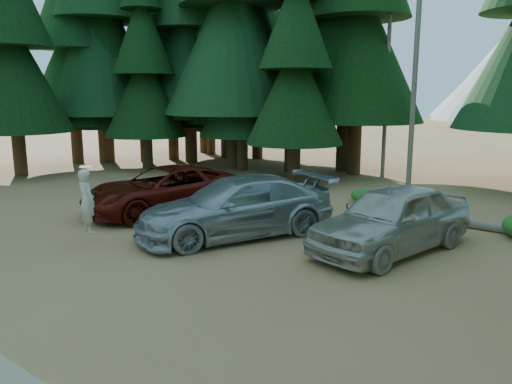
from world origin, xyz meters
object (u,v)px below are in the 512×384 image
log_right (483,226)px  log_left (237,192)px  red_pickup (166,190)px  silver_minivan_right (392,219)px  log_mid (285,195)px  frisbee_player (87,201)px  silver_minivan_center (236,207)px

log_right → log_left: bearing=-175.7°
red_pickup → silver_minivan_right: size_ratio=1.12×
log_right → log_mid: bearing=179.9°
frisbee_player → log_mid: bearing=-89.3°
frisbee_player → log_mid: 8.86m
red_pickup → silver_minivan_right: silver_minivan_right is taller
silver_minivan_right → log_right: (1.43, 3.87, -0.78)m
frisbee_player → log_right: (8.66, 8.69, -1.12)m
red_pickup → silver_minivan_center: (3.99, -0.73, 0.05)m
red_pickup → log_right: size_ratio=1.36×
red_pickup → log_left: 4.06m
frisbee_player → log_mid: frisbee_player is taller
red_pickup → silver_minivan_center: bearing=4.4°
log_mid → log_right: 7.83m
red_pickup → frisbee_player: bearing=-59.5°
log_left → log_mid: 2.14m
log_right → silver_minivan_center: bearing=-136.7°
red_pickup → log_right: (9.79, 4.69, -0.70)m
frisbee_player → log_right: size_ratio=0.44×
silver_minivan_right → log_mid: bearing=159.9°
log_mid → log_right: size_ratio=0.65×
frisbee_player → red_pickup: bearing=-68.1°
red_pickup → log_mid: 5.18m
silver_minivan_center → frisbee_player: bearing=-107.0°
silver_minivan_right → frisbee_player: size_ratio=2.77×
silver_minivan_right → log_right: bearing=81.1°
red_pickup → log_mid: size_ratio=2.09×
log_left → log_mid: (2.01, 0.74, -0.02)m
silver_minivan_center → log_right: bearing=67.3°
log_mid → frisbee_player: bearing=-56.8°
frisbee_player → log_right: bearing=-128.7°
log_mid → log_left: bearing=-121.1°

